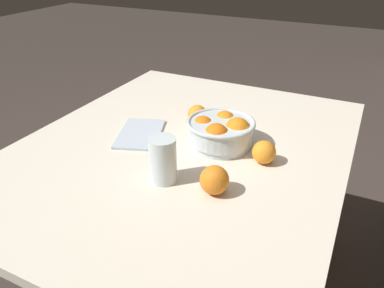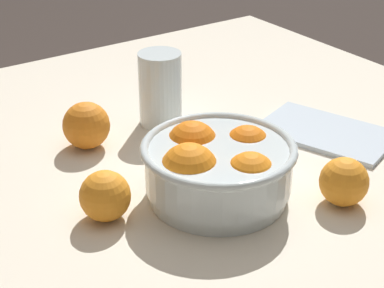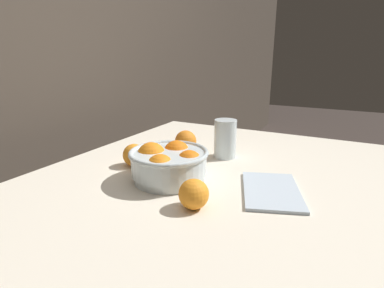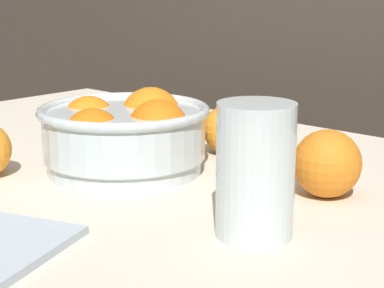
{
  "view_description": "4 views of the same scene",
  "coord_description": "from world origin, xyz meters",
  "px_view_note": "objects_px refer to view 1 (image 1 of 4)",
  "views": [
    {
      "loc": [
        0.93,
        0.49,
        1.3
      ],
      "look_at": [
        0.11,
        0.08,
        0.8
      ],
      "focal_mm": 35.0,
      "sensor_mm": 36.0,
      "label": 1
    },
    {
      "loc": [
        -0.67,
        0.58,
        1.22
      ],
      "look_at": [
        0.04,
        0.09,
        0.76
      ],
      "focal_mm": 60.0,
      "sensor_mm": 36.0,
      "label": 2
    },
    {
      "loc": [
        -0.7,
        -0.31,
        1.05
      ],
      "look_at": [
        0.1,
        0.11,
        0.79
      ],
      "focal_mm": 28.0,
      "sensor_mm": 36.0,
      "label": 3
    },
    {
      "loc": [
        0.54,
        -0.42,
        0.96
      ],
      "look_at": [
        0.07,
        0.09,
        0.78
      ],
      "focal_mm": 60.0,
      "sensor_mm": 36.0,
      "label": 4
    }
  ],
  "objects_px": {
    "fruit_bowl": "(221,131)",
    "orange_loose_aside": "(264,152)",
    "juice_glass": "(163,162)",
    "orange_loose_near_bowl": "(214,180)",
    "orange_loose_front": "(197,115)"
  },
  "relations": [
    {
      "from": "fruit_bowl",
      "to": "orange_loose_front",
      "type": "xyz_separation_m",
      "value": [
        -0.11,
        -0.14,
        -0.02
      ]
    },
    {
      "from": "fruit_bowl",
      "to": "orange_loose_aside",
      "type": "xyz_separation_m",
      "value": [
        0.04,
        0.15,
        -0.02
      ]
    },
    {
      "from": "fruit_bowl",
      "to": "juice_glass",
      "type": "xyz_separation_m",
      "value": [
        0.25,
        -0.06,
        0.01
      ]
    },
    {
      "from": "juice_glass",
      "to": "orange_loose_aside",
      "type": "bearing_deg",
      "value": 133.66
    },
    {
      "from": "fruit_bowl",
      "to": "orange_loose_aside",
      "type": "relative_size",
      "value": 3.11
    },
    {
      "from": "juice_glass",
      "to": "orange_loose_aside",
      "type": "relative_size",
      "value": 1.84
    },
    {
      "from": "orange_loose_near_bowl",
      "to": "fruit_bowl",
      "type": "bearing_deg",
      "value": -161.43
    },
    {
      "from": "juice_glass",
      "to": "orange_loose_near_bowl",
      "type": "xyz_separation_m",
      "value": [
        -0.01,
        0.15,
        -0.02
      ]
    },
    {
      "from": "fruit_bowl",
      "to": "orange_loose_near_bowl",
      "type": "relative_size",
      "value": 2.83
    },
    {
      "from": "fruit_bowl",
      "to": "orange_loose_aside",
      "type": "distance_m",
      "value": 0.16
    },
    {
      "from": "orange_loose_front",
      "to": "orange_loose_aside",
      "type": "height_order",
      "value": "same"
    },
    {
      "from": "orange_loose_aside",
      "to": "fruit_bowl",
      "type": "bearing_deg",
      "value": -105.61
    },
    {
      "from": "orange_loose_front",
      "to": "orange_loose_aside",
      "type": "distance_m",
      "value": 0.33
    },
    {
      "from": "orange_loose_front",
      "to": "orange_loose_aside",
      "type": "xyz_separation_m",
      "value": [
        0.15,
        0.29,
        0.0
      ]
    },
    {
      "from": "fruit_bowl",
      "to": "orange_loose_near_bowl",
      "type": "xyz_separation_m",
      "value": [
        0.24,
        0.08,
        -0.01
      ]
    }
  ]
}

